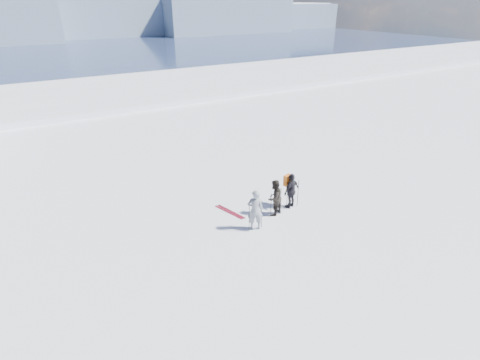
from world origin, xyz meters
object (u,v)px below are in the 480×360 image
at_px(skier_grey, 255,210).
at_px(skis_loose, 230,212).
at_px(skier_dark, 274,198).
at_px(skier_pack, 291,191).

height_order(skier_grey, skis_loose, skier_grey).
distance_m(skier_dark, skis_loose, 2.14).
bearing_deg(skier_pack, skier_grey, 0.40).
xyz_separation_m(skier_pack, skis_loose, (-2.66, 1.02, -0.83)).
xyz_separation_m(skier_grey, skis_loose, (-0.24, 1.71, -0.89)).
bearing_deg(skier_grey, skis_loose, -58.31).
bearing_deg(skier_pack, skier_dark, -8.35).
height_order(skier_pack, skis_loose, skier_pack).
distance_m(skier_grey, skier_dark, 1.48).
xyz_separation_m(skier_dark, skis_loose, (-1.61, 1.15, -0.82)).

